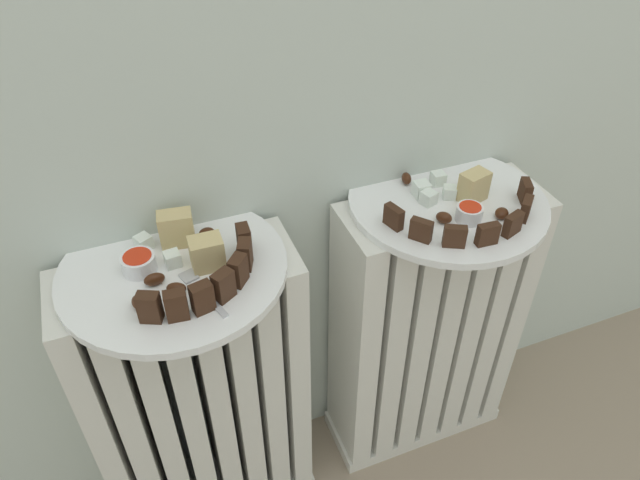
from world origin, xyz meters
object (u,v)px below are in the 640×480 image
(radiator_right, at_px, (425,331))
(fork, at_px, (201,290))
(plate_left, at_px, (174,269))
(jam_bowl_left, at_px, (139,262))
(plate_right, at_px, (447,201))
(jam_bowl_right, at_px, (469,213))
(radiator_left, at_px, (202,401))

(radiator_right, distance_m, fork, 0.51)
(plate_left, bearing_deg, fork, -68.10)
(jam_bowl_left, bearing_deg, radiator_right, -0.74)
(plate_left, distance_m, fork, 0.07)
(plate_right, bearing_deg, fork, -171.22)
(plate_right, distance_m, jam_bowl_right, 0.06)
(plate_right, relative_size, jam_bowl_right, 7.89)
(jam_bowl_left, distance_m, jam_bowl_right, 0.47)
(radiator_right, xyz_separation_m, plate_left, (-0.43, 0.00, 0.30))
(jam_bowl_right, bearing_deg, radiator_left, 172.10)
(plate_left, distance_m, plate_right, 0.43)
(radiator_right, height_order, plate_right, plate_right)
(plate_left, bearing_deg, plate_right, 0.00)
(plate_right, bearing_deg, radiator_left, -180.00)
(radiator_left, height_order, plate_right, plate_right)
(jam_bowl_right, bearing_deg, fork, -179.57)
(jam_bowl_left, height_order, jam_bowl_right, same)
(fork, bearing_deg, radiator_left, 111.90)
(radiator_right, bearing_deg, plate_left, 180.00)
(plate_left, xyz_separation_m, plate_right, (0.43, 0.00, 0.00))
(radiator_left, bearing_deg, plate_right, 0.00)
(radiator_right, xyz_separation_m, plate_right, (-0.00, 0.00, 0.30))
(radiator_right, distance_m, jam_bowl_left, 0.57)
(plate_right, xyz_separation_m, fork, (-0.40, -0.06, 0.01))
(radiator_right, relative_size, plate_right, 1.87)
(jam_bowl_left, distance_m, fork, 0.10)
(fork, bearing_deg, radiator_right, 8.78)
(jam_bowl_left, bearing_deg, plate_right, -0.74)
(radiator_right, bearing_deg, fork, -171.22)
(jam_bowl_right, bearing_deg, radiator_right, 88.88)
(radiator_right, xyz_separation_m, fork, (-0.40, -0.06, 0.31))
(radiator_left, relative_size, jam_bowl_right, 14.76)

